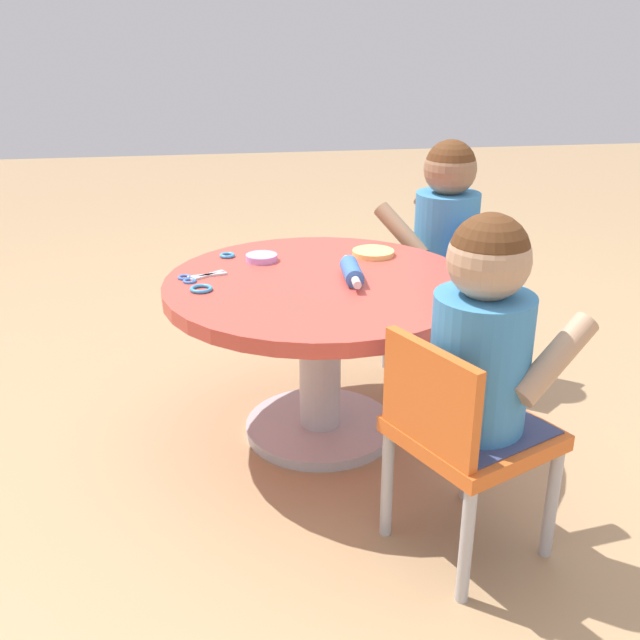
% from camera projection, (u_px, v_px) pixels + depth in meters
% --- Properties ---
extents(ground_plane, '(10.00, 10.00, 0.00)m').
position_uv_depth(ground_plane, '(320.00, 431.00, 2.19)').
color(ground_plane, tan).
extents(craft_table, '(0.86, 0.86, 0.48)m').
position_uv_depth(craft_table, '(320.00, 320.00, 2.05)').
color(craft_table, silver).
rests_on(craft_table, ground).
extents(child_chair_left, '(0.40, 0.40, 0.54)m').
position_uv_depth(child_chair_left, '(462.00, 434.00, 1.59)').
color(child_chair_left, '#B7B7BC').
rests_on(child_chair_left, ground).
extents(seated_child_left, '(0.39, 0.43, 0.51)m').
position_uv_depth(seated_child_left, '(484.00, 334.00, 1.52)').
color(seated_child_left, '#3F4772').
rests_on(seated_child_left, ground).
extents(child_chair_right, '(0.42, 0.42, 0.54)m').
position_uv_depth(child_chair_right, '(451.00, 287.00, 2.46)').
color(child_chair_right, '#B7B7BC').
rests_on(child_chair_right, ground).
extents(seated_child_right, '(0.44, 0.42, 0.51)m').
position_uv_depth(seated_child_right, '(446.00, 219.00, 2.40)').
color(seated_child_right, '#3F4772').
rests_on(seated_child_right, ground).
extents(rolling_pin, '(0.23, 0.06, 0.05)m').
position_uv_depth(rolling_pin, '(352.00, 271.00, 2.00)').
color(rolling_pin, '#3F72CC').
rests_on(rolling_pin, craft_table).
extents(craft_scissors, '(0.10, 0.14, 0.01)m').
position_uv_depth(craft_scissors, '(196.00, 277.00, 2.02)').
color(craft_scissors, silver).
rests_on(craft_scissors, craft_table).
extents(playdough_blob_0, '(0.09, 0.09, 0.02)m').
position_uv_depth(playdough_blob_0, '(262.00, 258.00, 2.16)').
color(playdough_blob_0, '#CC99E5').
rests_on(playdough_blob_0, craft_table).
extents(playdough_blob_1, '(0.13, 0.13, 0.02)m').
position_uv_depth(playdough_blob_1, '(373.00, 253.00, 2.22)').
color(playdough_blob_1, '#F2CC72').
rests_on(playdough_blob_1, craft_table).
extents(cookie_cutter_0, '(0.05, 0.05, 0.01)m').
position_uv_depth(cookie_cutter_0, '(227.00, 255.00, 2.20)').
color(cookie_cutter_0, '#3F99D8').
rests_on(cookie_cutter_0, craft_table).
extents(cookie_cutter_1, '(0.06, 0.06, 0.01)m').
position_uv_depth(cookie_cutter_1, '(201.00, 289.00, 1.93)').
color(cookie_cutter_1, '#3F99D8').
rests_on(cookie_cutter_1, craft_table).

